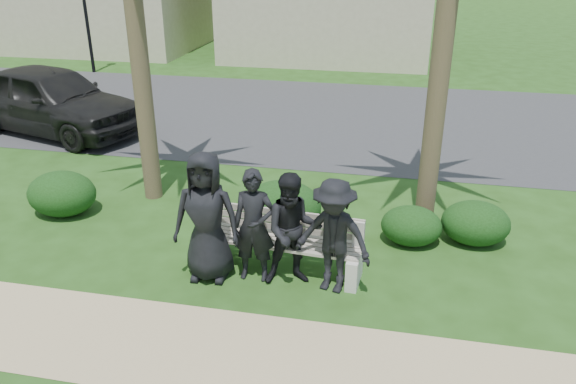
% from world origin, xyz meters
% --- Properties ---
extents(ground, '(160.00, 160.00, 0.00)m').
position_xyz_m(ground, '(0.00, 0.00, 0.00)').
color(ground, '#214112').
rests_on(ground, ground).
extents(footpath, '(30.00, 1.60, 0.01)m').
position_xyz_m(footpath, '(0.00, -1.80, 0.00)').
color(footpath, tan).
rests_on(footpath, ground).
extents(asphalt_street, '(160.00, 8.00, 0.01)m').
position_xyz_m(asphalt_street, '(0.00, 8.00, 0.00)').
color(asphalt_street, '#2D2D30').
rests_on(asphalt_street, ground).
extents(park_bench, '(2.47, 0.74, 0.85)m').
position_xyz_m(park_bench, '(0.59, 0.13, 0.38)').
color(park_bench, gray).
rests_on(park_bench, ground).
extents(man_a, '(0.96, 0.66, 1.88)m').
position_xyz_m(man_a, '(-0.32, -0.24, 0.94)').
color(man_a, black).
rests_on(man_a, ground).
extents(man_b, '(0.62, 0.42, 1.64)m').
position_xyz_m(man_b, '(0.32, -0.15, 0.82)').
color(man_b, black).
rests_on(man_b, ground).
extents(man_c, '(0.93, 0.81, 1.63)m').
position_xyz_m(man_c, '(0.87, -0.14, 0.82)').
color(man_c, black).
rests_on(man_c, ground).
extents(man_d, '(1.17, 0.84, 1.63)m').
position_xyz_m(man_d, '(1.43, -0.22, 0.82)').
color(man_d, black).
rests_on(man_d, ground).
extents(hedge_a, '(1.20, 0.99, 0.78)m').
position_xyz_m(hedge_a, '(-3.51, 1.19, 0.39)').
color(hedge_a, black).
rests_on(hedge_a, ground).
extents(hedge_c, '(1.11, 0.92, 0.72)m').
position_xyz_m(hedge_c, '(0.18, 1.36, 0.36)').
color(hedge_c, black).
rests_on(hedge_c, ground).
extents(hedge_d, '(1.29, 1.06, 0.84)m').
position_xyz_m(hedge_d, '(0.38, 1.43, 0.42)').
color(hedge_d, black).
rests_on(hedge_d, ground).
extents(hedge_e, '(0.96, 0.79, 0.62)m').
position_xyz_m(hedge_e, '(2.48, 1.34, 0.31)').
color(hedge_e, black).
rests_on(hedge_e, ground).
extents(hedge_f, '(1.07, 0.88, 0.70)m').
position_xyz_m(hedge_f, '(3.47, 1.58, 0.35)').
color(hedge_f, black).
rests_on(hedge_f, ground).
extents(car_a, '(5.25, 3.27, 1.67)m').
position_xyz_m(car_a, '(-6.29, 5.33, 0.83)').
color(car_a, black).
rests_on(car_a, ground).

